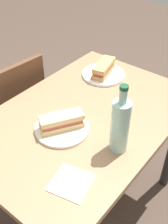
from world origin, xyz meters
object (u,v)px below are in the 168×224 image
(plate_near, at_px, (62,128))
(baguette_sandwich_far, at_px, (104,68))
(plate_far, at_px, (104,75))
(water_bottle, at_px, (120,125))
(knife_far, at_px, (94,72))
(dining_table, at_px, (84,135))
(baguette_sandwich_near, at_px, (62,121))
(knife_near, at_px, (56,119))
(chair_far, at_px, (13,112))

(plate_near, height_order, baguette_sandwich_far, baguette_sandwich_far)
(plate_far, xyz_separation_m, baguette_sandwich_far, (0.00, 0.00, 0.04))
(plate_near, height_order, water_bottle, water_bottle)
(plate_far, xyz_separation_m, knife_far, (-0.02, 0.05, 0.01))
(dining_table, height_order, baguette_sandwich_far, baguette_sandwich_far)
(plate_near, bearing_deg, baguette_sandwich_far, 14.05)
(baguette_sandwich_far, height_order, water_bottle, water_bottle)
(plate_far, height_order, baguette_sandwich_far, baguette_sandwich_far)
(dining_table, height_order, baguette_sandwich_near, baguette_sandwich_near)
(baguette_sandwich_far, xyz_separation_m, water_bottle, (-0.43, -0.38, 0.08))
(knife_near, distance_m, water_bottle, 0.33)
(plate_far, bearing_deg, plate_near, -165.95)
(plate_far, bearing_deg, water_bottle, -138.62)
(chair_far, bearing_deg, dining_table, -89.30)
(plate_near, bearing_deg, knife_far, 20.16)
(chair_far, height_order, knife_near, chair_far)
(plate_near, bearing_deg, dining_table, -5.29)
(chair_far, bearing_deg, baguette_sandwich_far, -50.55)
(knife_far, distance_m, water_bottle, 0.61)
(dining_table, bearing_deg, knife_far, 29.47)
(baguette_sandwich_near, relative_size, knife_near, 1.43)
(knife_near, bearing_deg, baguette_sandwich_far, 8.24)
(baguette_sandwich_far, bearing_deg, knife_far, 115.84)
(knife_near, bearing_deg, plate_near, -110.30)
(baguette_sandwich_far, bearing_deg, plate_far, 0.00)
(baguette_sandwich_near, distance_m, knife_far, 0.50)
(baguette_sandwich_near, relative_size, knife_far, 1.21)
(baguette_sandwich_near, height_order, knife_far, baguette_sandwich_near)
(knife_far, bearing_deg, baguette_sandwich_near, -159.84)
(plate_far, distance_m, water_bottle, 0.59)
(knife_far, bearing_deg, chair_far, 130.88)
(baguette_sandwich_near, xyz_separation_m, water_bottle, (0.06, -0.26, 0.08))
(dining_table, height_order, chair_far, chair_far)
(plate_near, distance_m, water_bottle, 0.29)
(dining_table, height_order, plate_far, plate_far)
(chair_far, bearing_deg, water_bottle, -95.16)
(baguette_sandwich_near, bearing_deg, knife_far, 20.16)
(dining_table, height_order, knife_near, knife_near)
(plate_near, relative_size, plate_far, 1.00)
(dining_table, height_order, knife_far, knife_far)
(knife_near, height_order, plate_far, knife_near)
(plate_near, xyz_separation_m, knife_near, (0.02, 0.06, 0.01))
(chair_far, relative_size, plate_near, 3.54)
(baguette_sandwich_near, height_order, knife_near, baguette_sandwich_near)
(knife_near, distance_m, knife_far, 0.47)
(knife_far, bearing_deg, knife_near, -165.35)
(plate_far, bearing_deg, dining_table, -158.79)
(chair_far, bearing_deg, plate_far, -50.55)
(knife_far, bearing_deg, dining_table, -150.53)
(dining_table, bearing_deg, baguette_sandwich_near, 174.71)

